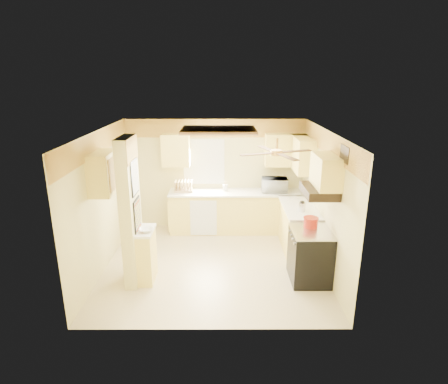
{
  "coord_description": "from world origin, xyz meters",
  "views": [
    {
      "loc": [
        0.18,
        -6.34,
        3.41
      ],
      "look_at": [
        0.2,
        0.35,
        1.32
      ],
      "focal_mm": 30.0,
      "sensor_mm": 36.0,
      "label": 1
    }
  ],
  "objects_px": {
    "bowl": "(146,230)",
    "stove": "(310,255)",
    "dutch_oven": "(311,222)",
    "microwave": "(275,185)",
    "kettle": "(302,207)"
  },
  "relations": [
    {
      "from": "bowl",
      "to": "kettle",
      "type": "height_order",
      "value": "kettle"
    },
    {
      "from": "microwave",
      "to": "dutch_oven",
      "type": "bearing_deg",
      "value": 103.38
    },
    {
      "from": "dutch_oven",
      "to": "microwave",
      "type": "bearing_deg",
      "value": 100.66
    },
    {
      "from": "dutch_oven",
      "to": "bowl",
      "type": "bearing_deg",
      "value": -174.79
    },
    {
      "from": "stove",
      "to": "dutch_oven",
      "type": "distance_m",
      "value": 0.57
    },
    {
      "from": "microwave",
      "to": "kettle",
      "type": "height_order",
      "value": "microwave"
    },
    {
      "from": "dutch_oven",
      "to": "kettle",
      "type": "distance_m",
      "value": 0.7
    },
    {
      "from": "bowl",
      "to": "dutch_oven",
      "type": "distance_m",
      "value": 2.79
    },
    {
      "from": "stove",
      "to": "bowl",
      "type": "bearing_deg",
      "value": -178.45
    },
    {
      "from": "stove",
      "to": "kettle",
      "type": "height_order",
      "value": "kettle"
    },
    {
      "from": "bowl",
      "to": "dutch_oven",
      "type": "bearing_deg",
      "value": 5.21
    },
    {
      "from": "bowl",
      "to": "stove",
      "type": "bearing_deg",
      "value": 1.55
    },
    {
      "from": "microwave",
      "to": "bowl",
      "type": "relative_size",
      "value": 2.43
    },
    {
      "from": "kettle",
      "to": "microwave",
      "type": "bearing_deg",
      "value": 105.84
    },
    {
      "from": "microwave",
      "to": "kettle",
      "type": "relative_size",
      "value": 2.81
    }
  ]
}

